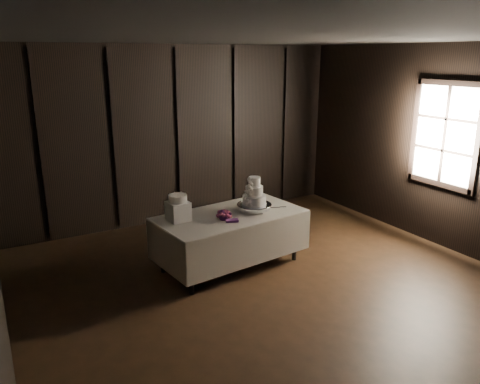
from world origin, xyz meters
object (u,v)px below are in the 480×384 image
Objects in this scene: wedding_cake at (253,194)px; box_pedestal at (178,211)px; cake_stand at (254,207)px; display_table at (230,238)px; bouquet at (224,216)px; small_cake at (178,198)px.

wedding_cake is 1.49× the size of box_pedestal.
cake_stand is 1.86× the size of box_pedestal.
display_table is at bearing 149.92° from wedding_cake.
cake_stand is 1.33× the size of bouquet.
small_cake reaches higher than bouquet.
display_table is 0.68m from wedding_cake.
bouquet reaches higher than cake_stand.
display_table is 0.85m from box_pedestal.
display_table is at bearing 41.92° from bouquet.
small_cake is at bearing 0.00° from box_pedestal.
box_pedestal is at bearing 163.62° from display_table.
cake_stand is 0.55m from bouquet.
bouquet is at bearing -166.05° from cake_stand.
bouquet is at bearing 169.39° from wedding_cake.
wedding_cake reaches higher than display_table.
small_cake reaches higher than display_table.
small_cake is at bearing 147.88° from wedding_cake.
bouquet is 0.64m from small_cake.
cake_stand is 1.25× the size of wedding_cake.
wedding_cake is 1.63× the size of small_cake.
display_table is 4.34× the size of cake_stand.
small_cake is (-0.70, 0.12, 0.64)m from display_table.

